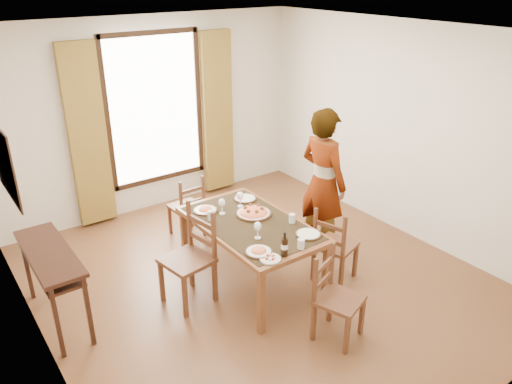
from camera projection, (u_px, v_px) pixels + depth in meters
ground at (259, 280)px, 5.68m from camera, size 5.00×5.00×0.00m
room_shell at (252, 149)px, 5.13m from camera, size 4.60×5.10×2.74m
console_table at (50, 261)px, 4.76m from camera, size 0.38×1.20×0.80m
dining_table at (251, 228)px, 5.36m from camera, size 0.95×1.64×0.76m
chair_west at (190, 260)px, 5.16m from camera, size 0.53×0.53×1.04m
chair_north at (187, 208)px, 6.45m from camera, size 0.40×0.40×0.86m
chair_south at (336, 299)px, 4.65m from camera, size 0.51×0.51×0.90m
chair_east at (334, 247)px, 5.51m from camera, size 0.51×0.51×0.91m
man at (323, 183)px, 5.92m from camera, size 0.73×0.53×1.82m
plate_sw at (259, 250)px, 4.76m from camera, size 0.27×0.27×0.05m
plate_se at (308, 233)px, 5.07m from camera, size 0.27×0.27×0.05m
plate_nw at (205, 209)px, 5.57m from camera, size 0.27×0.27×0.05m
plate_ne at (245, 197)px, 5.85m from camera, size 0.27×0.27×0.05m
pasta_platter at (254, 210)px, 5.48m from camera, size 0.40×0.40×0.10m
caprese_plate at (270, 258)px, 4.65m from camera, size 0.20×0.20×0.04m
wine_glass_a at (258, 230)px, 4.98m from camera, size 0.08×0.08×0.18m
wine_glass_b at (240, 199)px, 5.65m from camera, size 0.08×0.08×0.18m
wine_glass_c at (222, 206)px, 5.48m from camera, size 0.08×0.08×0.18m
tumbler_a at (292, 218)px, 5.31m from camera, size 0.07×0.07×0.10m
tumbler_b at (211, 215)px, 5.37m from camera, size 0.07×0.07×0.10m
tumbler_c at (301, 244)px, 4.82m from camera, size 0.07×0.07×0.10m
wine_bottle at (285, 244)px, 4.67m from camera, size 0.07×0.07×0.25m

